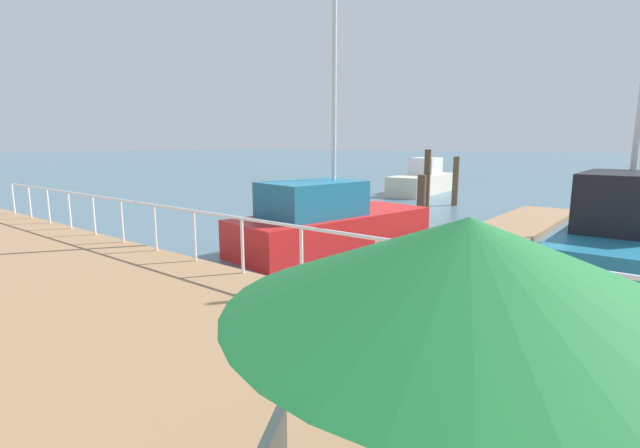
% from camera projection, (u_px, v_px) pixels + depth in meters
% --- Properties ---
extents(ground_plane, '(300.00, 300.00, 0.00)m').
position_uv_depth(ground_plane, '(149.00, 223.00, 16.35)').
color(ground_plane, '#476675').
extents(floating_dock, '(15.37, 2.00, 0.18)m').
position_uv_depth(floating_dock, '(488.00, 240.00, 13.00)').
color(floating_dock, '#93704C').
rests_on(floating_dock, ground_plane).
extents(boardwalk_railing, '(0.06, 27.89, 1.08)m').
position_uv_depth(boardwalk_railing, '(337.00, 247.00, 7.12)').
color(boardwalk_railing, white).
rests_on(boardwalk_railing, boardwalk).
extents(dock_piling_0, '(0.33, 0.33, 1.67)m').
position_uv_depth(dock_piling_0, '(421.00, 197.00, 16.87)').
color(dock_piling_0, brown).
rests_on(dock_piling_0, ground_plane).
extents(dock_piling_1, '(0.28, 0.28, 2.23)m').
position_uv_depth(dock_piling_1, '(456.00, 181.00, 20.76)').
color(dock_piling_1, brown).
rests_on(dock_piling_1, ground_plane).
extents(dock_piling_3, '(0.25, 0.25, 2.58)m').
position_uv_depth(dock_piling_3, '(427.00, 183.00, 17.51)').
color(dock_piling_3, brown).
rests_on(dock_piling_3, ground_plane).
extents(moored_boat_0, '(7.02, 1.77, 7.83)m').
position_uv_depth(moored_boat_0, '(624.00, 243.00, 9.16)').
color(moored_boat_0, '#1E6B8C').
rests_on(moored_boat_0, ground_plane).
extents(moored_boat_2, '(5.78, 2.25, 2.00)m').
position_uv_depth(moored_boat_2, '(422.00, 181.00, 25.79)').
color(moored_boat_2, beige).
rests_on(moored_boat_2, ground_plane).
extents(moored_boat_3, '(6.02, 3.05, 9.56)m').
position_uv_depth(moored_boat_3, '(329.00, 222.00, 12.14)').
color(moored_boat_3, red).
rests_on(moored_boat_3, ground_plane).
extents(patio_umbrella, '(2.33, 2.33, 2.09)m').
position_uv_depth(patio_umbrella, '(467.00, 264.00, 2.15)').
color(patio_umbrella, '#B2B2B7').
rests_on(patio_umbrella, boardwalk).
extents(cafe_chair_0, '(0.53, 0.51, 0.90)m').
position_uv_depth(cafe_chair_0, '(524.00, 441.00, 2.94)').
color(cafe_chair_0, brown).
rests_on(cafe_chair_0, boardwalk).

